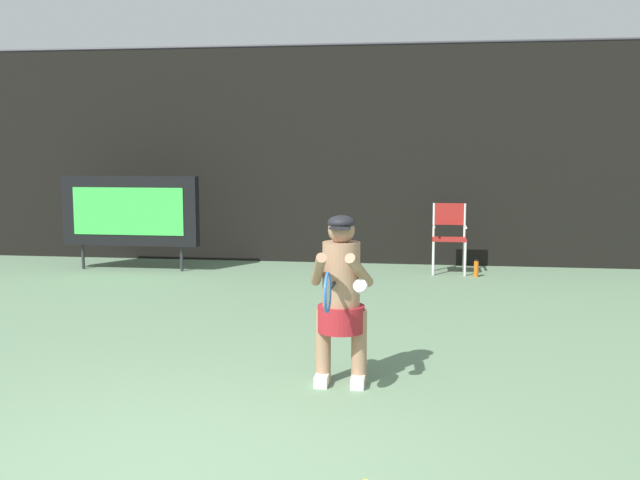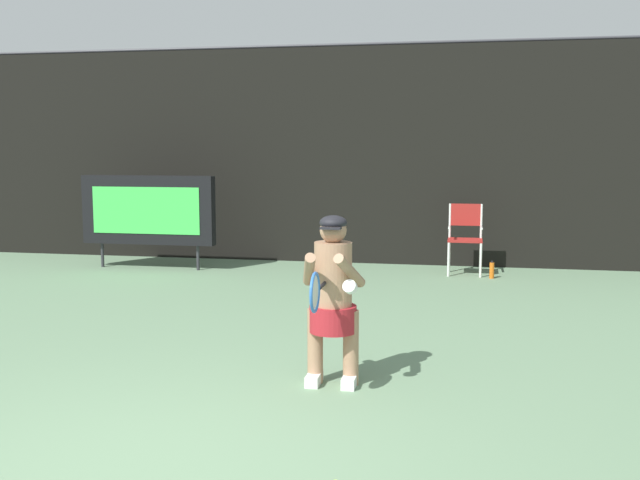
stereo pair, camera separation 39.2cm
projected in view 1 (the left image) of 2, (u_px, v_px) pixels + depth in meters
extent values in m
cube|color=black|center=(334.00, 156.00, 12.54)|extent=(18.00, 0.12, 3.60)
cylinder|color=#38383D|center=(334.00, 45.00, 12.31)|extent=(18.00, 0.05, 0.05)
cube|color=black|center=(130.00, 211.00, 11.83)|extent=(2.20, 0.20, 1.10)
cube|color=#44DA53|center=(128.00, 211.00, 11.73)|extent=(1.80, 0.01, 0.75)
cylinder|color=#2D2D33|center=(83.00, 256.00, 12.04)|extent=(0.05, 0.05, 0.40)
cylinder|color=#2D2D33|center=(182.00, 259.00, 11.81)|extent=(0.05, 0.05, 0.40)
cylinder|color=white|center=(433.00, 258.00, 11.43)|extent=(0.04, 0.04, 0.52)
cylinder|color=white|center=(465.00, 259.00, 11.36)|extent=(0.04, 0.04, 0.52)
cylinder|color=white|center=(433.00, 255.00, 11.83)|extent=(0.04, 0.04, 0.52)
cylinder|color=white|center=(464.00, 255.00, 11.76)|extent=(0.04, 0.04, 0.52)
cube|color=maroon|center=(449.00, 239.00, 11.56)|extent=(0.52, 0.44, 0.03)
cylinder|color=white|center=(434.00, 221.00, 11.76)|extent=(0.04, 0.04, 0.56)
cylinder|color=white|center=(465.00, 221.00, 11.69)|extent=(0.04, 0.04, 0.56)
cube|color=maroon|center=(449.00, 214.00, 11.71)|extent=(0.48, 0.02, 0.34)
cylinder|color=white|center=(434.00, 226.00, 11.57)|extent=(0.04, 0.44, 0.04)
cylinder|color=white|center=(465.00, 226.00, 11.50)|extent=(0.04, 0.44, 0.04)
cylinder|color=orange|center=(476.00, 269.00, 11.30)|extent=(0.07, 0.07, 0.24)
cylinder|color=black|center=(476.00, 260.00, 11.29)|extent=(0.03, 0.03, 0.03)
cube|color=white|center=(322.00, 379.00, 6.20)|extent=(0.11, 0.26, 0.09)
cube|color=white|center=(358.00, 380.00, 6.16)|extent=(0.11, 0.26, 0.09)
cylinder|color=#A37A5B|center=(323.00, 346.00, 6.22)|extent=(0.13, 0.13, 0.63)
cylinder|color=#A37A5B|center=(359.00, 347.00, 6.18)|extent=(0.13, 0.13, 0.63)
cylinder|color=#A52028|center=(341.00, 318.00, 6.17)|extent=(0.39, 0.39, 0.22)
cylinder|color=#A37A5B|center=(341.00, 276.00, 6.12)|extent=(0.31, 0.31, 0.56)
sphere|color=#A37A5B|center=(341.00, 230.00, 6.08)|extent=(0.22, 0.22, 0.22)
ellipsoid|color=black|center=(341.00, 223.00, 6.07)|extent=(0.22, 0.22, 0.12)
cube|color=black|center=(340.00, 228.00, 5.98)|extent=(0.17, 0.12, 0.02)
cylinder|color=#A37A5B|center=(318.00, 270.00, 5.98)|extent=(0.20, 0.50, 0.34)
cylinder|color=#A37A5B|center=(360.00, 271.00, 5.93)|extent=(0.20, 0.50, 0.34)
cylinder|color=white|center=(361.00, 286.00, 5.82)|extent=(0.13, 0.12, 0.12)
cylinder|color=black|center=(333.00, 285.00, 5.90)|extent=(0.03, 0.28, 0.03)
torus|color=blue|center=(328.00, 292.00, 5.60)|extent=(0.02, 0.31, 0.31)
ellipsoid|color=silver|center=(328.00, 292.00, 5.60)|extent=(0.01, 0.26, 0.26)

